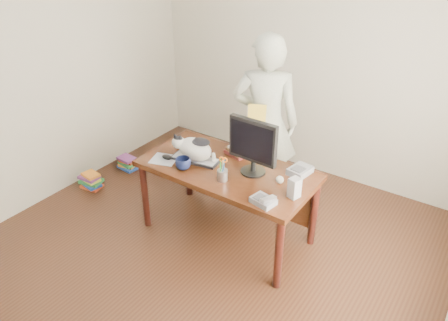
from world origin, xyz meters
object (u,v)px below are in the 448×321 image
(keyboard, at_px, (195,159))
(person, at_px, (265,123))
(phone, at_px, (264,200))
(coffee_mug, at_px, (183,164))
(speaker, at_px, (294,188))
(calculator, at_px, (300,171))
(book_pile_b, at_px, (128,163))
(cat, at_px, (193,148))
(mouse, at_px, (167,157))
(book_pile_a, at_px, (91,181))
(desk, at_px, (232,178))
(book_stack, at_px, (237,151))
(baseball, at_px, (280,180))
(monitor, at_px, (253,144))
(pen_cup, at_px, (222,174))

(keyboard, bearing_deg, person, 59.79)
(keyboard, xyz_separation_m, phone, (0.87, -0.24, 0.02))
(coffee_mug, height_order, speaker, speaker)
(calculator, relative_size, book_pile_b, 0.90)
(cat, height_order, mouse, cat)
(person, distance_m, book_pile_a, 2.12)
(desk, bearing_deg, mouse, -154.11)
(keyboard, distance_m, person, 0.84)
(keyboard, bearing_deg, desk, 13.70)
(book_pile_b, bearing_deg, phone, -15.85)
(book_stack, bearing_deg, desk, -53.73)
(keyboard, relative_size, coffee_mug, 3.46)
(calculator, bearing_deg, cat, -150.55)
(speaker, height_order, baseball, speaker)
(coffee_mug, bearing_deg, book_pile_b, 157.27)
(desk, height_order, person, person)
(cat, relative_size, coffee_mug, 3.23)
(calculator, bearing_deg, speaker, -62.54)
(cat, height_order, book_stack, cat)
(monitor, distance_m, baseball, 0.38)
(desk, height_order, book_pile_b, desk)
(mouse, height_order, person, person)
(desk, xyz_separation_m, speaker, (0.71, -0.16, 0.23))
(calculator, bearing_deg, mouse, -148.50)
(desk, distance_m, baseball, 0.54)
(mouse, xyz_separation_m, calculator, (1.14, 0.47, 0.01))
(book_stack, bearing_deg, pen_cup, -54.44)
(coffee_mug, relative_size, book_pile_b, 0.53)
(pen_cup, bearing_deg, baseball, 29.28)
(speaker, xyz_separation_m, baseball, (-0.19, 0.12, -0.05))
(mouse, distance_m, speaker, 1.27)
(baseball, bearing_deg, keyboard, -173.17)
(person, bearing_deg, book_pile_b, -12.55)
(keyboard, distance_m, book_pile_a, 1.59)
(calculator, height_order, book_pile_b, calculator)
(desk, bearing_deg, calculator, 19.41)
(book_stack, xyz_separation_m, book_pile_b, (-1.66, 0.09, -0.71))
(phone, xyz_separation_m, book_pile_b, (-2.27, 0.65, -0.71))
(mouse, xyz_separation_m, speaker, (1.26, 0.11, 0.06))
(person, xyz_separation_m, book_pile_b, (-1.70, -0.36, -0.85))
(baseball, xyz_separation_m, book_pile_b, (-2.23, 0.31, -0.71))
(coffee_mug, bearing_deg, mouse, 168.45)
(pen_cup, bearing_deg, mouse, 179.41)
(pen_cup, distance_m, book_pile_b, 2.03)
(speaker, distance_m, book_pile_b, 2.58)
(person, bearing_deg, monitor, 86.55)
(book_pile_a, bearing_deg, book_pile_b, 86.87)
(pen_cup, relative_size, mouse, 1.92)
(coffee_mug, height_order, calculator, coffee_mug)
(cat, height_order, pen_cup, cat)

